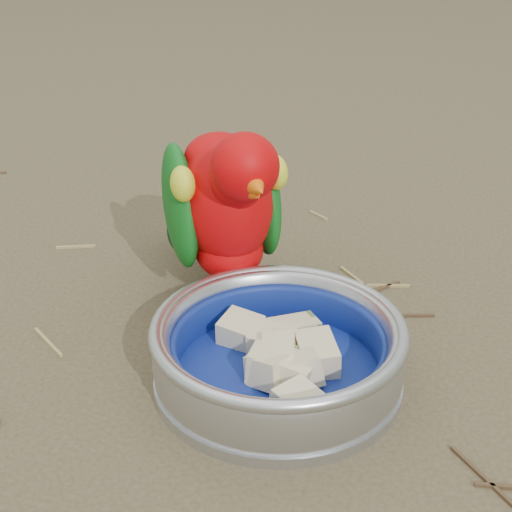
% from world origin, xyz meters
% --- Properties ---
extents(ground, '(60.00, 60.00, 0.00)m').
position_xyz_m(ground, '(0.00, 0.00, 0.00)').
color(ground, brown).
extents(food_bowl, '(0.21, 0.21, 0.02)m').
position_xyz_m(food_bowl, '(0.09, -0.02, 0.01)').
color(food_bowl, '#B2B2BA').
rests_on(food_bowl, ground).
extents(bowl_wall, '(0.21, 0.21, 0.04)m').
position_xyz_m(bowl_wall, '(0.09, -0.02, 0.04)').
color(bowl_wall, '#B2B2BA').
rests_on(bowl_wall, food_bowl).
extents(fruit_wedges, '(0.13, 0.13, 0.03)m').
position_xyz_m(fruit_wedges, '(0.09, -0.02, 0.03)').
color(fruit_wedges, beige).
rests_on(fruit_wedges, food_bowl).
extents(lory_parrot, '(0.23, 0.26, 0.19)m').
position_xyz_m(lory_parrot, '(0.01, 0.11, 0.10)').
color(lory_parrot, '#BB0306').
rests_on(lory_parrot, ground).
extents(ground_debris, '(0.90, 0.80, 0.01)m').
position_xyz_m(ground_debris, '(0.02, 0.09, 0.00)').
color(ground_debris, '#9E864F').
rests_on(ground_debris, ground).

